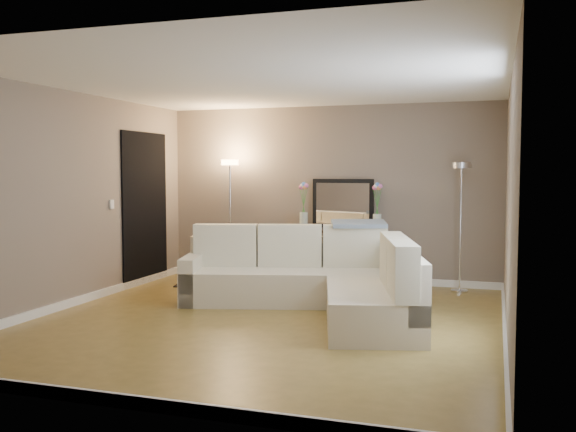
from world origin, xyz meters
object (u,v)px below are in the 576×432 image
(console_table, at_px, (334,253))
(sectional_sofa, at_px, (321,280))
(floor_lamp_lit, at_px, (230,195))
(floor_lamp_unlit, at_px, (461,201))

(console_table, bearing_deg, sectional_sofa, -81.05)
(sectional_sofa, distance_m, console_table, 1.71)
(console_table, height_order, floor_lamp_lit, floor_lamp_lit)
(console_table, relative_size, floor_lamp_unlit, 0.75)
(sectional_sofa, bearing_deg, floor_lamp_unlit, 47.22)
(sectional_sofa, xyz_separation_m, floor_lamp_lit, (-1.88, 1.65, 0.93))
(floor_lamp_unlit, bearing_deg, sectional_sofa, -132.78)
(sectional_sofa, relative_size, floor_lamp_lit, 1.82)
(sectional_sofa, xyz_separation_m, console_table, (-0.27, 1.69, 0.10))
(console_table, xyz_separation_m, floor_lamp_unlit, (1.77, -0.07, 0.79))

